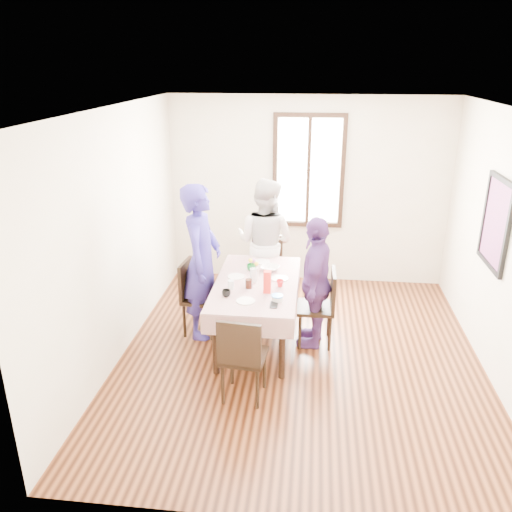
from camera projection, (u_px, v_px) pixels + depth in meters
name	position (u px, v px, depth m)	size (l,w,h in m)	color
ground	(299.00, 356.00, 5.81)	(4.50, 4.50, 0.00)	black
back_wall	(308.00, 192.00, 7.42)	(4.00, 4.00, 0.00)	beige
right_wall	(505.00, 251.00, 5.12)	(4.50, 4.50, 0.00)	beige
window_frame	(309.00, 171.00, 7.29)	(1.02, 0.06, 1.62)	black
window_pane	(309.00, 171.00, 7.30)	(0.90, 0.02, 1.50)	white
art_poster	(496.00, 223.00, 5.32)	(0.04, 0.76, 0.96)	red
dining_table	(256.00, 312.00, 5.99)	(0.82, 1.56, 0.75)	black
tablecloth	(257.00, 283.00, 5.86)	(0.94, 1.68, 0.01)	#4F0108
chair_left	(202.00, 298.00, 6.17)	(0.42, 0.42, 0.91)	black
chair_right	(315.00, 307.00, 5.94)	(0.42, 0.42, 0.91)	black
chair_far	(265.00, 271.00, 6.96)	(0.42, 0.42, 0.91)	black
chair_near	(244.00, 356.00, 4.97)	(0.42, 0.42, 0.91)	black
person_left	(202.00, 262.00, 6.00)	(0.68, 0.44, 1.85)	navy
person_far	(266.00, 243.00, 6.80)	(0.84, 0.65, 1.73)	beige
person_right	(315.00, 282.00, 5.82)	(0.91, 0.38, 1.55)	#542D6F
mug_black	(226.00, 293.00, 5.49)	(0.09, 0.09, 0.07)	black
mug_flag	(280.00, 283.00, 5.73)	(0.08, 0.08, 0.08)	red
mug_green	(251.00, 267.00, 6.17)	(0.10, 0.10, 0.08)	#0C7226
serving_bowl	(270.00, 268.00, 6.17)	(0.22, 0.22, 0.05)	white
juice_carton	(267.00, 282.00, 5.55)	(0.08, 0.08, 0.25)	red
butter_tub	(277.00, 299.00, 5.39)	(0.11, 0.11, 0.06)	white
jam_jar	(249.00, 284.00, 5.69)	(0.07, 0.07, 0.10)	black
drinking_glass	(231.00, 285.00, 5.67)	(0.07, 0.07, 0.10)	silver
smartphone	(274.00, 305.00, 5.30)	(0.08, 0.16, 0.01)	black
flower_vase	(254.00, 275.00, 5.85)	(0.08, 0.08, 0.16)	silver
plate_left	(236.00, 277.00, 5.99)	(0.20, 0.20, 0.01)	white
plate_right	(280.00, 278.00, 5.94)	(0.20, 0.20, 0.01)	white
plate_far	(262.00, 262.00, 6.42)	(0.20, 0.20, 0.01)	white
plate_near	(246.00, 301.00, 5.38)	(0.20, 0.20, 0.01)	white
butter_lid	(277.00, 296.00, 5.37)	(0.12, 0.12, 0.01)	blue
flower_bunch	(253.00, 264.00, 5.80)	(0.09, 0.09, 0.10)	yellow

